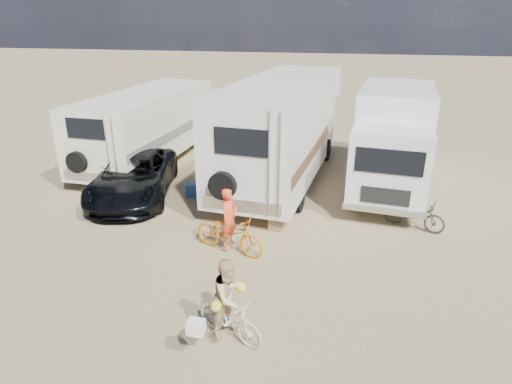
% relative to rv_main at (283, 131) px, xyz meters
% --- Properties ---
extents(ground, '(140.00, 140.00, 0.00)m').
position_rel_rv_main_xyz_m(ground, '(-0.25, -6.61, -1.80)').
color(ground, '#99845B').
rests_on(ground, ground).
extents(rv_main, '(3.36, 9.18, 3.61)m').
position_rel_rv_main_xyz_m(rv_main, '(0.00, 0.00, 0.00)').
color(rv_main, white).
rests_on(rv_main, ground).
extents(rv_left, '(2.72, 7.98, 2.85)m').
position_rel_rv_main_xyz_m(rv_left, '(-5.66, 0.75, -0.38)').
color(rv_left, beige).
rests_on(rv_left, ground).
extents(box_truck, '(2.95, 6.79, 3.37)m').
position_rel_rv_main_xyz_m(box_truck, '(3.76, -0.16, -0.12)').
color(box_truck, silver).
rests_on(box_truck, ground).
extents(dark_suv, '(3.59, 5.47, 1.40)m').
position_rel_rv_main_xyz_m(dark_suv, '(-4.49, -2.82, -1.11)').
color(dark_suv, black).
rests_on(dark_suv, ground).
extents(bike_man, '(2.08, 1.22, 1.03)m').
position_rel_rv_main_xyz_m(bike_man, '(-0.34, -5.66, -1.29)').
color(bike_man, orange).
rests_on(bike_man, ground).
extents(bike_woman, '(1.51, 0.97, 0.88)m').
position_rel_rv_main_xyz_m(bike_woman, '(0.58, -8.76, -1.36)').
color(bike_woman, beige).
rests_on(bike_woman, ground).
extents(rider_man, '(0.51, 0.64, 1.52)m').
position_rel_rv_main_xyz_m(rider_man, '(-0.34, -5.66, -1.04)').
color(rider_man, '#EF4B25').
rests_on(rider_man, ground).
extents(rider_woman, '(0.80, 0.88, 1.48)m').
position_rel_rv_main_xyz_m(rider_woman, '(0.58, -8.76, -1.07)').
color(rider_woman, tan).
rests_on(rider_woman, ground).
extents(bike_parked, '(1.78, 1.18, 0.89)m').
position_rel_rv_main_xyz_m(bike_parked, '(4.35, -3.22, -1.36)').
color(bike_parked, '#292C29').
rests_on(bike_parked, ground).
extents(cooler, '(0.63, 0.54, 0.43)m').
position_rel_rv_main_xyz_m(cooler, '(-2.58, -2.36, -1.59)').
color(cooler, navy).
rests_on(cooler, ground).
extents(crate, '(0.44, 0.44, 0.34)m').
position_rel_rv_main_xyz_m(crate, '(0.59, -4.15, -1.64)').
color(crate, '#896B4E').
rests_on(crate, ground).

